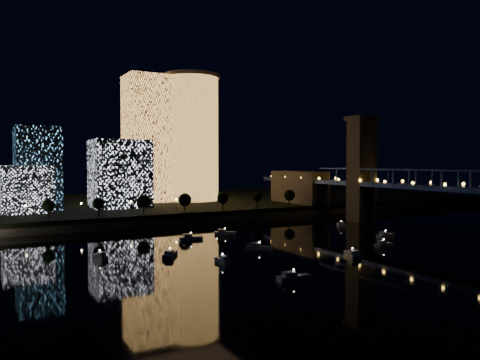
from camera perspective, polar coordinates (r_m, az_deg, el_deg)
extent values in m
plane|color=black|center=(152.41, 9.80, -8.53)|extent=(520.00, 520.00, 0.00)
cube|color=black|center=(293.10, -10.30, -2.87)|extent=(420.00, 160.00, 5.00)
cube|color=#6B5E4C|center=(221.23, -3.73, -4.75)|extent=(420.00, 6.00, 3.00)
cylinder|color=#FFAD51|center=(284.89, -5.90, 4.92)|extent=(32.00, 32.00, 73.58)
cylinder|color=#6B5E4C|center=(289.15, -5.93, 12.42)|extent=(34.00, 34.00, 2.00)
cube|color=#FFAD51|center=(279.19, -11.41, 4.93)|extent=(23.09, 23.09, 73.48)
cube|color=silver|center=(249.25, -14.43, 0.77)|extent=(28.17, 23.84, 34.67)
cube|color=#5DB9FC|center=(250.94, -23.48, 1.32)|extent=(20.21, 26.28, 40.43)
cube|color=silver|center=(237.15, -24.59, -1.00)|extent=(21.70, 19.73, 21.70)
cube|color=navy|center=(197.53, 24.66, -0.98)|extent=(10.00, 260.00, 2.00)
cube|color=#6B5E4C|center=(230.35, 14.59, 1.07)|extent=(11.00, 9.00, 48.00)
cube|color=#6B5E4C|center=(231.23, 14.65, 7.28)|extent=(13.00, 11.00, 2.00)
cube|color=navy|center=(193.27, 23.82, 1.04)|extent=(0.50, 150.00, 0.50)
cube|color=navy|center=(201.35, 25.53, 1.05)|extent=(0.50, 150.00, 0.50)
cube|color=#6B5E4C|center=(269.18, 7.18, -1.38)|extent=(12.00, 40.00, 23.00)
cube|color=navy|center=(186.39, 26.75, -0.12)|extent=(0.50, 0.50, 7.00)
cube|color=navy|center=(200.81, 21.07, 0.12)|extent=(0.50, 0.50, 7.00)
cube|color=navy|center=(216.93, 16.19, 0.33)|extent=(0.50, 0.50, 7.00)
cube|color=navy|center=(234.41, 12.01, 0.50)|extent=(0.50, 0.50, 7.00)
sphere|color=yellow|center=(193.03, 23.70, -0.50)|extent=(1.20, 1.20, 1.20)
sphere|color=yellow|center=(223.06, 14.45, -0.04)|extent=(1.20, 1.20, 1.20)
sphere|color=yellow|center=(257.48, 7.53, 0.30)|extent=(1.20, 1.20, 1.20)
cube|color=silver|center=(172.40, -5.99, -7.05)|extent=(8.59, 3.96, 1.20)
cube|color=silver|center=(171.94, -6.40, -6.71)|extent=(3.21, 2.59, 1.00)
sphere|color=white|center=(172.09, -6.00, -6.39)|extent=(0.36, 0.36, 0.36)
cube|color=silver|center=(144.05, -16.71, -8.98)|extent=(3.54, 6.70, 1.20)
cube|color=silver|center=(143.00, -16.54, -8.61)|extent=(2.16, 2.57, 1.00)
sphere|color=white|center=(143.68, -16.72, -8.19)|extent=(0.36, 0.36, 0.36)
cube|color=silver|center=(152.38, 2.38, -8.27)|extent=(7.69, 8.34, 1.20)
cube|color=silver|center=(152.58, 1.91, -7.84)|extent=(3.66, 3.75, 1.00)
sphere|color=white|center=(152.03, 2.38, -7.53)|extent=(0.36, 0.36, 0.36)
cube|color=silver|center=(209.85, 12.24, -5.43)|extent=(8.04, 9.50, 1.20)
cube|color=silver|center=(208.30, 12.28, -5.18)|extent=(3.95, 4.15, 1.00)
sphere|color=white|center=(209.60, 12.24, -4.88)|extent=(0.36, 0.36, 0.36)
cube|color=silver|center=(143.19, -8.53, -8.97)|extent=(7.23, 9.14, 1.20)
cube|color=silver|center=(141.69, -8.64, -8.64)|extent=(3.66, 3.91, 1.00)
sphere|color=white|center=(142.82, -8.53, -8.19)|extent=(0.36, 0.36, 0.36)
cube|color=silver|center=(114.83, 6.59, -11.78)|extent=(8.57, 3.39, 1.20)
cube|color=silver|center=(113.94, 6.04, -11.31)|extent=(3.11, 2.42, 1.00)
sphere|color=white|center=(114.36, 6.59, -10.80)|extent=(0.36, 0.36, 0.36)
cube|color=silver|center=(183.32, -1.80, -6.48)|extent=(8.51, 6.58, 1.20)
cube|color=silver|center=(183.24, -2.19, -6.14)|extent=(3.61, 3.36, 1.00)
sphere|color=white|center=(183.02, -1.80, -5.86)|extent=(0.36, 0.36, 0.36)
cube|color=silver|center=(185.38, 17.31, -6.49)|extent=(8.22, 3.57, 1.20)
cube|color=silver|center=(184.26, 17.09, -6.19)|extent=(3.03, 2.42, 1.00)
sphere|color=white|center=(185.09, 17.32, -5.87)|extent=(0.36, 0.36, 0.36)
cube|color=silver|center=(164.72, 17.13, -7.57)|extent=(7.65, 3.21, 1.20)
cube|color=silver|center=(163.67, 16.89, -7.24)|extent=(2.80, 2.21, 1.00)
sphere|color=white|center=(164.40, 17.13, -6.89)|extent=(0.36, 0.36, 0.36)
cube|color=silver|center=(145.25, 13.54, -8.85)|extent=(5.97, 8.86, 1.20)
cube|color=silver|center=(143.86, 13.71, -8.52)|extent=(3.24, 3.62, 1.00)
sphere|color=white|center=(144.88, 13.55, -8.08)|extent=(0.36, 0.36, 0.36)
cube|color=silver|center=(132.81, -2.15, -9.84)|extent=(2.15, 6.12, 1.20)
cube|color=silver|center=(131.81, -1.96, -9.44)|extent=(1.65, 2.17, 1.00)
sphere|color=white|center=(132.41, -2.15, -8.99)|extent=(0.36, 0.36, 0.36)
cylinder|color=black|center=(206.85, -22.32, -3.87)|extent=(0.70, 0.70, 4.00)
sphere|color=black|center=(206.52, -22.33, -2.90)|extent=(5.20, 5.20, 5.20)
cylinder|color=black|center=(210.15, -16.88, -3.70)|extent=(0.70, 0.70, 4.00)
sphere|color=black|center=(209.82, -16.90, -2.75)|extent=(5.09, 5.09, 5.09)
cylinder|color=black|center=(215.25, -11.67, -3.51)|extent=(0.70, 0.70, 4.00)
sphere|color=black|center=(214.94, -11.67, -2.59)|extent=(6.06, 6.06, 6.06)
cylinder|color=black|center=(222.05, -6.73, -3.31)|extent=(0.70, 0.70, 4.00)
sphere|color=black|center=(221.74, -6.74, -2.41)|extent=(6.18, 6.18, 6.18)
cylinder|color=black|center=(230.39, -2.12, -3.09)|extent=(0.70, 0.70, 4.00)
sphere|color=black|center=(230.09, -2.12, -2.23)|extent=(5.77, 5.77, 5.77)
cylinder|color=black|center=(240.11, 2.14, -2.88)|extent=(0.70, 0.70, 4.00)
sphere|color=black|center=(239.82, 2.14, -2.05)|extent=(5.03, 5.03, 5.03)
cylinder|color=black|center=(251.05, 6.04, -2.67)|extent=(0.70, 0.70, 4.00)
sphere|color=black|center=(250.78, 6.05, -1.87)|extent=(5.94, 5.94, 5.94)
cylinder|color=black|center=(211.97, -24.67, -3.62)|extent=(0.24, 0.24, 5.00)
sphere|color=#FFCC7F|center=(211.71, -24.68, -2.87)|extent=(0.70, 0.70, 0.70)
cylinder|color=black|center=(214.78, -18.80, -3.47)|extent=(0.24, 0.24, 5.00)
sphere|color=#FFCC7F|center=(214.53, -18.80, -2.72)|extent=(0.70, 0.70, 0.70)
cylinder|color=black|center=(219.78, -13.14, -3.28)|extent=(0.24, 0.24, 5.00)
sphere|color=#FFCC7F|center=(219.53, -13.14, -2.55)|extent=(0.70, 0.70, 0.70)
cylinder|color=black|center=(226.80, -7.78, -3.07)|extent=(0.24, 0.24, 5.00)
sphere|color=#FFCC7F|center=(226.56, -7.78, -2.37)|extent=(0.70, 0.70, 0.70)
cylinder|color=black|center=(235.68, -2.79, -2.85)|extent=(0.24, 0.24, 5.00)
sphere|color=#FFCC7F|center=(235.45, -2.79, -2.18)|extent=(0.70, 0.70, 0.70)
cylinder|color=black|center=(246.21, 1.81, -2.63)|extent=(0.24, 0.24, 5.00)
sphere|color=#FFCC7F|center=(245.99, 1.81, -1.99)|extent=(0.70, 0.70, 0.70)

